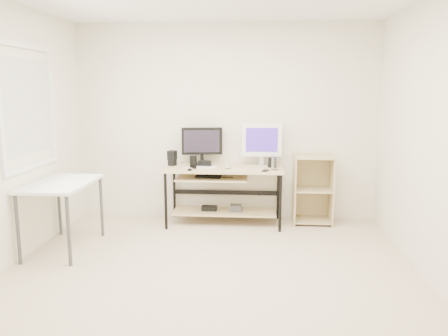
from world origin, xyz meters
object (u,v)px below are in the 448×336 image
object	(u,v)px
side_table	(62,189)
shelf_unit	(312,189)
audio_controller	(193,162)
desk	(222,183)
white_imac	(262,141)
black_monitor	(202,143)

from	to	relation	value
side_table	shelf_unit	size ratio (longest dim) A/B	1.11
side_table	audio_controller	world-z (taller)	audio_controller
desk	white_imac	bearing A→B (deg)	21.35
black_monitor	white_imac	bearing A→B (deg)	-9.58
side_table	black_monitor	world-z (taller)	black_monitor
shelf_unit	side_table	bearing A→B (deg)	-156.67
shelf_unit	desk	bearing A→B (deg)	-172.23
side_table	desk	bearing A→B (deg)	32.65
black_monitor	white_imac	distance (m)	0.79
shelf_unit	black_monitor	distance (m)	1.57
black_monitor	audio_controller	bearing A→B (deg)	-112.11
black_monitor	side_table	bearing A→B (deg)	-146.59
desk	white_imac	distance (m)	0.76
desk	shelf_unit	world-z (taller)	shelf_unit
side_table	shelf_unit	world-z (taller)	shelf_unit
desk	white_imac	xyz separation A→B (m)	(0.50, 0.20, 0.53)
side_table	black_monitor	size ratio (longest dim) A/B	1.85
shelf_unit	audio_controller	distance (m)	1.60
side_table	audio_controller	xyz separation A→B (m)	(1.30, 0.95, 0.16)
black_monitor	shelf_unit	bearing A→B (deg)	-10.87
side_table	audio_controller	bearing A→B (deg)	36.09
shelf_unit	audio_controller	bearing A→B (deg)	-169.83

